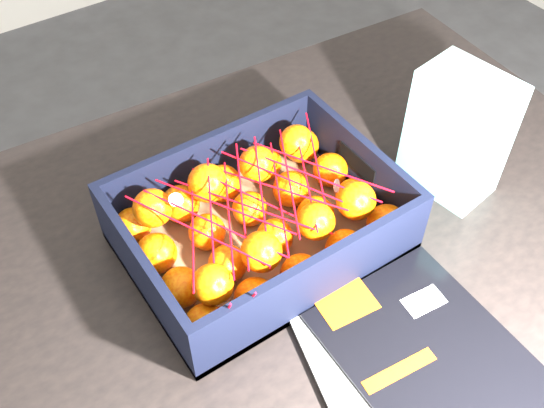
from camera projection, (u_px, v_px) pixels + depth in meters
ground at (303, 283)px, 1.77m from camera, size 3.50×3.50×0.00m
table at (277, 280)px, 0.99m from camera, size 1.25×0.88×0.75m
magazine_stack at (417, 371)px, 0.77m from camera, size 0.29×0.33×0.02m
produce_crate at (260, 227)px, 0.89m from camera, size 0.37×0.28×0.11m
clementine_heap at (261, 219)px, 0.88m from camera, size 0.36×0.26×0.10m
mesh_net at (259, 202)px, 0.84m from camera, size 0.31×0.25×0.09m
retail_carton at (458, 134)px, 0.92m from camera, size 0.11×0.15×0.20m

